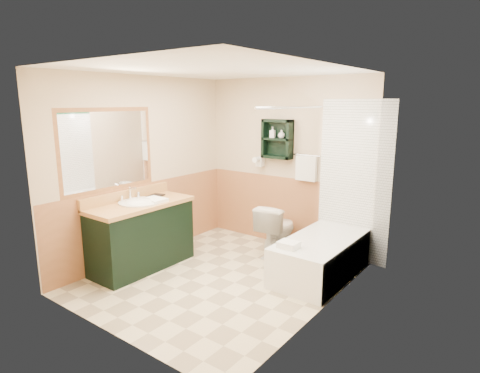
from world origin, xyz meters
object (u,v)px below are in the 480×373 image
(bathtub, at_px, (322,256))
(soap_bottle_a, at_px, (273,135))
(wall_shelf, at_px, (277,139))
(vanity_book, at_px, (150,188))
(toilet, at_px, (277,230))
(soap_bottle_b, at_px, (282,135))
(hair_dryer, at_px, (260,162))
(vanity, at_px, (142,235))

(bathtub, bearing_deg, soap_bottle_a, 152.60)
(wall_shelf, xyz_separation_m, bathtub, (1.03, -0.57, -1.32))
(bathtub, relative_size, vanity_book, 6.64)
(wall_shelf, height_order, toilet, wall_shelf)
(soap_bottle_a, height_order, soap_bottle_b, soap_bottle_b)
(vanity_book, relative_size, soap_bottle_b, 1.90)
(bathtub, height_order, soap_bottle_a, soap_bottle_a)
(vanity_book, bearing_deg, soap_bottle_b, 37.95)
(wall_shelf, xyz_separation_m, toilet, (0.23, -0.33, -1.20))
(hair_dryer, bearing_deg, bathtub, -24.35)
(toilet, height_order, soap_bottle_b, soap_bottle_b)
(vanity, bearing_deg, soap_bottle_a, 64.67)
(vanity_book, relative_size, soap_bottle_a, 1.47)
(wall_shelf, distance_m, hair_dryer, 0.46)
(vanity, bearing_deg, toilet, 51.44)
(vanity_book, distance_m, soap_bottle_b, 1.94)
(toilet, xyz_separation_m, soap_bottle_a, (-0.30, 0.33, 1.25))
(wall_shelf, relative_size, hair_dryer, 2.29)
(wall_shelf, height_order, soap_bottle_b, wall_shelf)
(bathtub, xyz_separation_m, vanity_book, (-2.08, -0.86, 0.72))
(soap_bottle_a, distance_m, soap_bottle_b, 0.15)
(vanity, relative_size, vanity_book, 5.89)
(vanity, xyz_separation_m, bathtub, (1.92, 1.16, -0.19))
(hair_dryer, relative_size, vanity, 0.18)
(hair_dryer, relative_size, toilet, 0.34)
(wall_shelf, relative_size, toilet, 0.77)
(wall_shelf, bearing_deg, soap_bottle_a, -176.14)
(soap_bottle_b, bearing_deg, bathtub, -30.92)
(vanity, distance_m, bathtub, 2.25)
(wall_shelf, height_order, bathtub, wall_shelf)
(vanity, xyz_separation_m, soap_bottle_b, (0.97, 1.73, 1.19))
(wall_shelf, height_order, soap_bottle_a, wall_shelf)
(bathtub, bearing_deg, soap_bottle_b, 149.08)
(hair_dryer, bearing_deg, vanity, -108.64)
(hair_dryer, height_order, vanity_book, hair_dryer)
(wall_shelf, height_order, vanity, wall_shelf)
(toilet, bearing_deg, bathtub, 157.06)
(bathtub, relative_size, toilet, 2.11)
(wall_shelf, bearing_deg, bathtub, -29.28)
(bathtub, bearing_deg, wall_shelf, 150.72)
(toilet, relative_size, soap_bottle_a, 4.63)
(hair_dryer, distance_m, toilet, 1.06)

